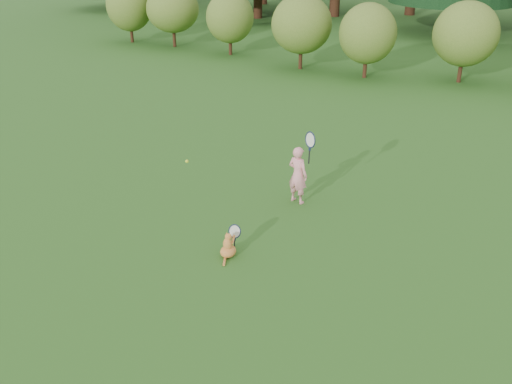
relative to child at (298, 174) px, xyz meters
The scene contains 5 objects.
ground 2.22m from the child, 101.83° to the right, with size 100.00×100.00×0.00m, color #245718.
shrub_row 10.95m from the child, 92.30° to the left, with size 28.00×3.00×2.80m, color #4C6A21, non-canonical shape.
child is the anchor object (origin of this frame).
cat 2.42m from the child, 93.94° to the right, with size 0.30×0.58×0.59m.
tennis_ball 2.17m from the child, 152.54° to the right, with size 0.06×0.06×0.06m.
Camera 1 is at (4.54, -7.23, 5.04)m, focal length 40.00 mm.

